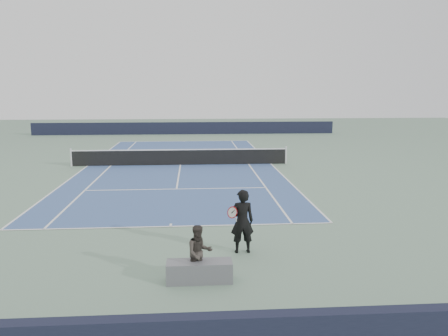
{
  "coord_description": "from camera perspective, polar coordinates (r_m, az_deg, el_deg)",
  "views": [
    {
      "loc": [
        0.8,
        -25.89,
        4.54
      ],
      "look_at": [
        2.12,
        -7.16,
        1.1
      ],
      "focal_mm": 35.0,
      "sensor_mm": 36.0,
      "label": 1
    }
  ],
  "objects": [
    {
      "name": "tennis_net",
      "position": [
        26.22,
        -5.73,
        1.48
      ],
      "size": [
        12.9,
        0.1,
        1.07
      ],
      "color": "silver",
      "rests_on": "ground"
    },
    {
      "name": "tennis_ball",
      "position": [
        11.81,
        0.53,
        -12.05
      ],
      "size": [
        0.07,
        0.07,
        0.07
      ],
      "primitive_type": "sphere",
      "color": "yellow",
      "rests_on": "ground"
    },
    {
      "name": "spectator_bench",
      "position": [
        10.58,
        -3.24,
        -12.1
      ],
      "size": [
        1.64,
        0.9,
        1.39
      ],
      "color": "slate",
      "rests_on": "ground"
    },
    {
      "name": "ground",
      "position": [
        26.3,
        -5.71,
        0.39
      ],
      "size": [
        80.0,
        80.0,
        0.0
      ],
      "primitive_type": "plane",
      "color": "slate"
    },
    {
      "name": "tennis_player",
      "position": [
        12.2,
        2.38,
        -6.96
      ],
      "size": [
        0.81,
        0.53,
        1.81
      ],
      "color": "black",
      "rests_on": "ground"
    },
    {
      "name": "court_surface",
      "position": [
        26.3,
        -5.71,
        0.4
      ],
      "size": [
        10.97,
        23.77,
        0.01
      ],
      "primitive_type": "cube",
      "color": "#3A5489",
      "rests_on": "ground"
    },
    {
      "name": "windscreen_far",
      "position": [
        43.96,
        -5.08,
        5.2
      ],
      "size": [
        30.0,
        0.25,
        1.2
      ],
      "primitive_type": "cube",
      "color": "black",
      "rests_on": "ground"
    }
  ]
}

